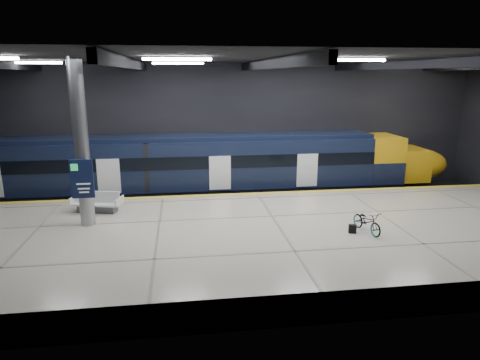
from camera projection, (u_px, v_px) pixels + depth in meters
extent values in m
plane|color=black|center=(267.00, 231.00, 20.54)|extent=(30.00, 30.00, 0.00)
cube|color=black|center=(243.00, 128.00, 27.27)|extent=(30.00, 0.10, 8.00)
cube|color=black|center=(326.00, 197.00, 11.88)|extent=(30.00, 0.10, 8.00)
cube|color=black|center=(270.00, 58.00, 18.61)|extent=(30.00, 16.00, 0.10)
cube|color=black|center=(129.00, 64.00, 17.88)|extent=(0.25, 16.00, 0.40)
cube|color=black|center=(270.00, 64.00, 18.67)|extent=(0.25, 16.00, 0.40)
cube|color=black|center=(399.00, 65.00, 19.47)|extent=(0.25, 16.00, 0.40)
cube|color=white|center=(177.00, 59.00, 16.19)|extent=(2.60, 0.18, 0.10)
cube|color=white|center=(354.00, 60.00, 17.12)|extent=(2.60, 0.18, 0.10)
cube|color=white|center=(34.00, 63.00, 21.03)|extent=(2.60, 0.18, 0.10)
cube|color=white|center=(178.00, 63.00, 21.96)|extent=(2.60, 0.18, 0.10)
cube|color=white|center=(310.00, 64.00, 22.89)|extent=(2.60, 0.18, 0.10)
cube|color=white|center=(431.00, 64.00, 23.82)|extent=(2.60, 0.18, 0.10)
cube|color=#C0B5A2|center=(279.00, 240.00, 18.00)|extent=(30.00, 11.00, 1.10)
cube|color=yellow|center=(257.00, 194.00, 22.92)|extent=(30.00, 0.40, 0.01)
cube|color=gray|center=(251.00, 201.00, 25.11)|extent=(30.00, 0.08, 0.16)
cube|color=gray|center=(247.00, 194.00, 26.50)|extent=(30.00, 0.08, 0.16)
cube|color=black|center=(167.00, 193.00, 25.05)|extent=(24.00, 2.58, 0.80)
cube|color=black|center=(166.00, 164.00, 24.62)|extent=(24.00, 2.80, 2.75)
cube|color=black|center=(165.00, 138.00, 24.26)|extent=(24.00, 2.30, 0.24)
cube|color=black|center=(165.00, 164.00, 23.20)|extent=(24.00, 0.04, 0.70)
cube|color=white|center=(220.00, 173.00, 23.73)|extent=(1.20, 0.05, 1.90)
cube|color=gold|center=(379.00, 158.00, 26.34)|extent=(2.00, 2.80, 2.75)
ellipsoid|color=gold|center=(418.00, 164.00, 26.80)|extent=(3.60, 2.52, 1.90)
cube|color=black|center=(384.00, 155.00, 26.34)|extent=(1.60, 2.38, 0.80)
cube|color=#595B60|center=(97.00, 208.00, 19.88)|extent=(1.83, 0.95, 0.33)
cube|color=silver|center=(97.00, 203.00, 19.82)|extent=(2.35, 1.43, 0.09)
cube|color=silver|center=(97.00, 197.00, 19.74)|extent=(2.15, 0.61, 0.55)
cube|color=silver|center=(74.00, 200.00, 19.90)|extent=(0.29, 0.92, 0.33)
cube|color=silver|center=(120.00, 201.00, 19.67)|extent=(0.29, 0.92, 0.33)
imported|color=#99999E|center=(367.00, 221.00, 17.23)|extent=(0.98, 1.82, 0.91)
cube|color=black|center=(352.00, 229.00, 17.22)|extent=(0.34, 0.26, 0.35)
cylinder|color=#9EA0A5|center=(81.00, 144.00, 17.42)|extent=(0.60, 0.60, 6.90)
cube|color=#101A3D|center=(82.00, 179.00, 17.34)|extent=(0.90, 0.12, 1.60)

